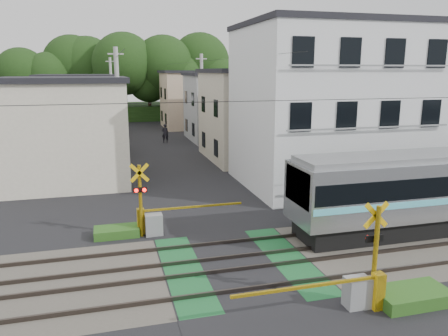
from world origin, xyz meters
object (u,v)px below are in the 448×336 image
object	(u,v)px
crossing_signal_far	(151,218)
pedestrian	(165,133)
apartment_block	(330,106)
crossing_signal_near	(361,285)

from	to	relation	value
crossing_signal_far	pedestrian	world-z (taller)	crossing_signal_far
crossing_signal_far	apartment_block	bearing A→B (deg)	27.78
apartment_block	pedestrian	xyz separation A→B (m)	(-7.34, 17.72, -3.77)
apartment_block	pedestrian	bearing A→B (deg)	112.49
crossing_signal_near	apartment_block	size ratio (longest dim) A/B	0.46
crossing_signal_near	crossing_signal_far	size ratio (longest dim) A/B	1.00
crossing_signal_near	pedestrian	size ratio (longest dim) A/B	2.66
apartment_block	crossing_signal_far	bearing A→B (deg)	-152.22
crossing_signal_far	crossing_signal_near	bearing A→B (deg)	-54.71
apartment_block	crossing_signal_near	bearing A→B (deg)	-114.22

